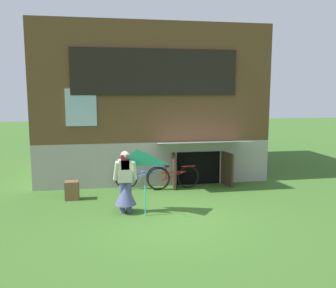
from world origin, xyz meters
The scene contains 7 objects.
ground_plane centered at (0.00, 0.00, 0.00)m, with size 60.00×60.00×0.00m, color #386023.
log_house centered at (0.00, 5.73, 2.53)m, with size 7.46×6.59×5.06m.
person centered at (-1.08, 0.58, 0.64)m, with size 0.61×0.52×1.53m.
kite centered at (-0.82, 0.00, 1.23)m, with size 1.10×1.15×1.51m.
bicycle_red centered at (0.47, 2.53, 0.36)m, with size 1.63×0.17×0.74m.
bicycle_blue centered at (-0.48, 2.64, 0.38)m, with size 1.67×0.54×0.79m.
wooden_crate centered at (-2.48, 1.94, 0.26)m, with size 0.37×0.31×0.51m, color brown.
Camera 1 is at (-1.51, -8.01, 2.94)m, focal length 38.63 mm.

